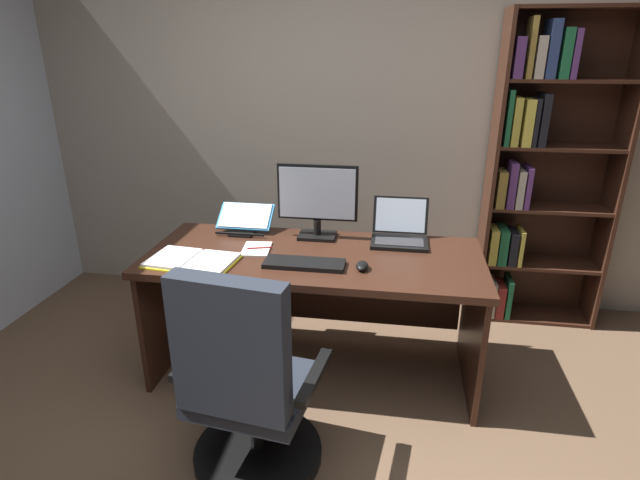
{
  "coord_description": "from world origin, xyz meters",
  "views": [
    {
      "loc": [
        0.32,
        -1.6,
        1.82
      ],
      "look_at": [
        -0.06,
        0.86,
        0.85
      ],
      "focal_mm": 28.24,
      "sensor_mm": 36.0,
      "label": 1
    }
  ],
  "objects_px": {
    "office_chair": "(246,393)",
    "open_binder": "(192,260)",
    "bookshelf": "(538,172)",
    "laptop": "(400,233)",
    "desk": "(316,280)",
    "reading_stand_with_book": "(245,219)",
    "pen": "(260,248)",
    "computer_mouse": "(362,266)",
    "keyboard": "(304,264)",
    "monitor": "(317,202)",
    "notepad": "(256,249)"
  },
  "relations": [
    {
      "from": "laptop",
      "to": "open_binder",
      "type": "height_order",
      "value": "laptop"
    },
    {
      "from": "monitor",
      "to": "notepad",
      "type": "relative_size",
      "value": 2.24
    },
    {
      "from": "bookshelf",
      "to": "laptop",
      "type": "xyz_separation_m",
      "value": [
        -0.87,
        -0.62,
        -0.25
      ]
    },
    {
      "from": "keyboard",
      "to": "computer_mouse",
      "type": "relative_size",
      "value": 4.04
    },
    {
      "from": "computer_mouse",
      "to": "open_binder",
      "type": "relative_size",
      "value": 0.21
    },
    {
      "from": "keyboard",
      "to": "computer_mouse",
      "type": "bearing_deg",
      "value": 0.0
    },
    {
      "from": "reading_stand_with_book",
      "to": "pen",
      "type": "bearing_deg",
      "value": -59.74
    },
    {
      "from": "computer_mouse",
      "to": "reading_stand_with_book",
      "type": "bearing_deg",
      "value": 148.18
    },
    {
      "from": "bookshelf",
      "to": "office_chair",
      "type": "distance_m",
      "value": 2.34
    },
    {
      "from": "laptop",
      "to": "bookshelf",
      "type": "bearing_deg",
      "value": 35.31
    },
    {
      "from": "desk",
      "to": "computer_mouse",
      "type": "bearing_deg",
      "value": -41.33
    },
    {
      "from": "reading_stand_with_book",
      "to": "pen",
      "type": "distance_m",
      "value": 0.35
    },
    {
      "from": "laptop",
      "to": "open_binder",
      "type": "xyz_separation_m",
      "value": [
        -1.08,
        -0.48,
        -0.04
      ]
    },
    {
      "from": "laptop",
      "to": "notepad",
      "type": "height_order",
      "value": "laptop"
    },
    {
      "from": "office_chair",
      "to": "open_binder",
      "type": "relative_size",
      "value": 2.1
    },
    {
      "from": "monitor",
      "to": "pen",
      "type": "relative_size",
      "value": 3.36
    },
    {
      "from": "bookshelf",
      "to": "reading_stand_with_book",
      "type": "distance_m",
      "value": 1.92
    },
    {
      "from": "pen",
      "to": "notepad",
      "type": "bearing_deg",
      "value": 180.0
    },
    {
      "from": "bookshelf",
      "to": "laptop",
      "type": "distance_m",
      "value": 1.1
    },
    {
      "from": "reading_stand_with_book",
      "to": "notepad",
      "type": "distance_m",
      "value": 0.34
    },
    {
      "from": "pen",
      "to": "office_chair",
      "type": "bearing_deg",
      "value": -79.72
    },
    {
      "from": "laptop",
      "to": "reading_stand_with_book",
      "type": "distance_m",
      "value": 0.94
    },
    {
      "from": "desk",
      "to": "pen",
      "type": "bearing_deg",
      "value": -167.23
    },
    {
      "from": "keyboard",
      "to": "notepad",
      "type": "bearing_deg",
      "value": 150.46
    },
    {
      "from": "desk",
      "to": "open_binder",
      "type": "height_order",
      "value": "open_binder"
    },
    {
      "from": "reading_stand_with_book",
      "to": "notepad",
      "type": "height_order",
      "value": "reading_stand_with_book"
    },
    {
      "from": "keyboard",
      "to": "notepad",
      "type": "xyz_separation_m",
      "value": [
        -0.31,
        0.17,
        -0.01
      ]
    },
    {
      "from": "keyboard",
      "to": "open_binder",
      "type": "distance_m",
      "value": 0.59
    },
    {
      "from": "laptop",
      "to": "reading_stand_with_book",
      "type": "bearing_deg",
      "value": 177.54
    },
    {
      "from": "pen",
      "to": "reading_stand_with_book",
      "type": "bearing_deg",
      "value": 120.26
    },
    {
      "from": "computer_mouse",
      "to": "keyboard",
      "type": "bearing_deg",
      "value": 180.0
    },
    {
      "from": "computer_mouse",
      "to": "open_binder",
      "type": "xyz_separation_m",
      "value": [
        -0.89,
        -0.05,
        -0.01
      ]
    },
    {
      "from": "laptop",
      "to": "keyboard",
      "type": "xyz_separation_m",
      "value": [
        -0.48,
        -0.43,
        -0.04
      ]
    },
    {
      "from": "reading_stand_with_book",
      "to": "notepad",
      "type": "bearing_deg",
      "value": -62.69
    },
    {
      "from": "office_chair",
      "to": "open_binder",
      "type": "xyz_separation_m",
      "value": [
        -0.46,
        0.6,
        0.33
      ]
    },
    {
      "from": "desk",
      "to": "reading_stand_with_book",
      "type": "relative_size",
      "value": 5.49
    },
    {
      "from": "monitor",
      "to": "keyboard",
      "type": "xyz_separation_m",
      "value": [
        0.0,
        -0.43,
        -0.21
      ]
    },
    {
      "from": "keyboard",
      "to": "pen",
      "type": "distance_m",
      "value": 0.33
    },
    {
      "from": "reading_stand_with_book",
      "to": "keyboard",
      "type": "bearing_deg",
      "value": -45.74
    },
    {
      "from": "keyboard",
      "to": "computer_mouse",
      "type": "xyz_separation_m",
      "value": [
        0.3,
        0.0,
        0.01
      ]
    },
    {
      "from": "desk",
      "to": "office_chair",
      "type": "bearing_deg",
      "value": -100.24
    },
    {
      "from": "bookshelf",
      "to": "pen",
      "type": "distance_m",
      "value": 1.88
    },
    {
      "from": "office_chair",
      "to": "computer_mouse",
      "type": "height_order",
      "value": "office_chair"
    },
    {
      "from": "monitor",
      "to": "open_binder",
      "type": "distance_m",
      "value": 0.79
    },
    {
      "from": "laptop",
      "to": "open_binder",
      "type": "bearing_deg",
      "value": -155.92
    },
    {
      "from": "bookshelf",
      "to": "open_binder",
      "type": "xyz_separation_m",
      "value": [
        -1.95,
        -1.1,
        -0.29
      ]
    },
    {
      "from": "laptop",
      "to": "office_chair",
      "type": "bearing_deg",
      "value": -119.97
    },
    {
      "from": "desk",
      "to": "computer_mouse",
      "type": "height_order",
      "value": "computer_mouse"
    },
    {
      "from": "bookshelf",
      "to": "notepad",
      "type": "distance_m",
      "value": 1.9
    },
    {
      "from": "desk",
      "to": "reading_stand_with_book",
      "type": "distance_m",
      "value": 0.6
    }
  ]
}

